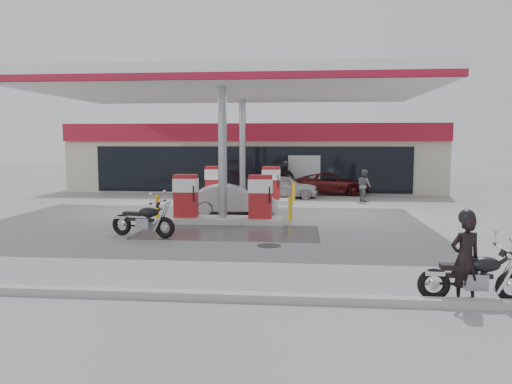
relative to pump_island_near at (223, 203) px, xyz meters
The scene contains 17 objects.
ground 2.12m from the pump_island_near, 90.00° to the right, with size 90.00×90.00×0.00m, color gray.
wet_patch 2.18m from the pump_island_near, 75.96° to the right, with size 6.00×3.00×0.00m, color #4C4C4F.
drain_cover 4.53m from the pump_island_near, 63.43° to the right, with size 0.70×0.70×0.01m, color #38383A.
kerb 9.02m from the pump_island_near, 90.00° to the right, with size 28.00×0.25×0.15m, color gray.
store_building 14.00m from the pump_island_near, 89.98° to the left, with size 22.00×8.22×4.00m.
canopy 5.46m from the pump_island_near, 90.00° to the left, with size 16.00×10.02×5.51m.
pump_island_near is the anchor object (origin of this frame).
pump_island_far 6.00m from the pump_island_near, 90.00° to the left, with size 5.14×1.30×1.78m.
main_motorcycle 10.64m from the pump_island_near, 54.23° to the right, with size 2.05×0.79×1.05m.
biker_main 10.52m from the pump_island_near, 55.09° to the right, with size 0.61×0.40×1.66m, color black.
parked_motorcycle 3.64m from the pump_island_near, 124.09° to the right, with size 2.21×0.98×1.15m.
sedan_white 8.42m from the pump_island_near, 77.01° to the left, with size 1.48×3.68×1.25m, color silver.
attendant 9.22m from the pump_island_near, 49.40° to the left, with size 0.78×0.61×1.60m, color slate.
hatchback_silver 2.20m from the pump_island_near, 89.36° to the left, with size 1.28×3.67×1.21m, color #A9ACB2.
parked_car_left 13.23m from the pump_island_near, 114.90° to the left, with size 1.74×4.28×1.24m, color #161749.
parked_car_right 11.16m from the pump_island_near, 66.22° to the left, with size 2.04×4.42×1.23m, color #511113.
biker_walking 8.44m from the pump_island_near, 76.25° to the left, with size 1.08×0.45×1.84m, color black.
Camera 1 is at (2.98, -16.16, 3.04)m, focal length 35.00 mm.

